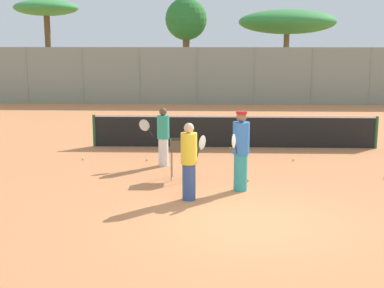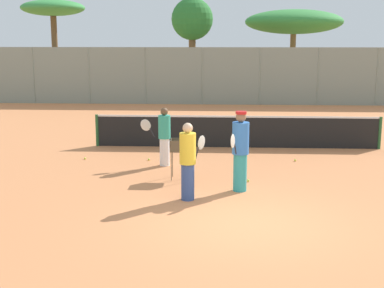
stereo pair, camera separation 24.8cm
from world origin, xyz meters
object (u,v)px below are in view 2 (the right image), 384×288
(player_yellow_shirt, at_px, (188,161))
(parked_car, at_px, (296,85))
(player_red_cap, at_px, (164,136))
(ball_cart, at_px, (182,149))
(player_white_outfit, at_px, (240,150))
(tennis_net, at_px, (237,131))

(player_yellow_shirt, distance_m, parked_car, 22.78)
(player_red_cap, height_order, ball_cart, player_red_cap)
(player_yellow_shirt, bearing_deg, parked_car, 18.37)
(player_white_outfit, distance_m, ball_cart, 1.81)
(tennis_net, bearing_deg, player_red_cap, -128.70)
(ball_cart, relative_size, parked_car, 0.25)
(tennis_net, distance_m, ball_cart, 4.38)
(tennis_net, height_order, player_red_cap, player_red_cap)
(player_yellow_shirt, height_order, ball_cart, player_yellow_shirt)
(player_white_outfit, bearing_deg, tennis_net, -160.45)
(parked_car, bearing_deg, ball_cart, -105.66)
(ball_cart, xyz_separation_m, parked_car, (5.70, 20.33, -0.14))
(tennis_net, xyz_separation_m, player_yellow_shirt, (-1.26, -5.89, 0.35))
(player_red_cap, height_order, parked_car, player_red_cap)
(player_yellow_shirt, bearing_deg, player_white_outfit, -25.31)
(tennis_net, bearing_deg, parked_car, 75.61)
(parked_car, bearing_deg, player_yellow_shirt, -103.78)
(tennis_net, distance_m, player_yellow_shirt, 6.03)
(player_red_cap, xyz_separation_m, parked_car, (6.30, 18.90, -0.20))
(ball_cart, bearing_deg, parked_car, 74.34)
(tennis_net, relative_size, ball_cart, 9.08)
(tennis_net, xyz_separation_m, ball_cart, (-1.53, -4.09, 0.25))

